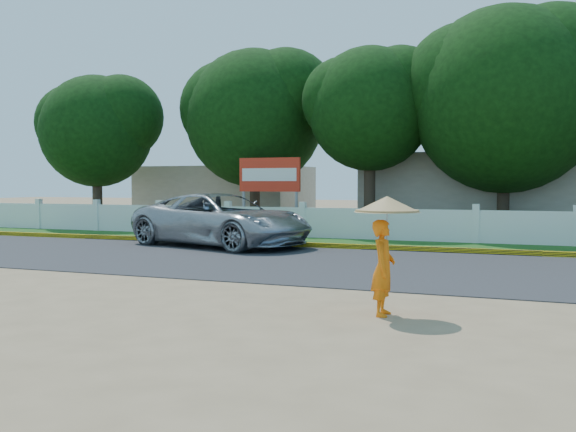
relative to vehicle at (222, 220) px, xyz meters
The scene contains 11 objects.
ground 8.60m from the vehicle, 59.70° to the right, with size 120.00×120.00×0.00m, color #9E8460.
road 5.26m from the vehicle, 33.77° to the right, with size 60.00×7.00×0.02m, color #38383A.
grass_verge 4.99m from the vehicle, 28.70° to the left, with size 60.00×3.50×0.03m, color #2D601E.
curb 4.43m from the vehicle, ahead, with size 40.00×0.18×0.16m, color yellow.
fence 5.77m from the vehicle, 41.46° to the left, with size 40.00×0.10×1.10m, color silver.
building_near 12.91m from the vehicle, 55.42° to the left, with size 10.00×6.00×3.20m, color #B7AD99.
building_far 12.94m from the vehicle, 116.08° to the left, with size 8.00×5.00×2.80m, color #B7AD99.
vehicle is the anchor object (origin of this frame).
monk_with_parasol 10.98m from the vehicle, 50.04° to the right, with size 0.99×0.99×1.80m.
billboard 5.10m from the vehicle, 95.18° to the left, with size 2.50×0.13×2.95m.
tree_row 10.79m from the vehicle, 44.01° to the left, with size 34.86×7.24×8.83m.
Camera 1 is at (4.83, -10.44, 2.00)m, focal length 40.00 mm.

